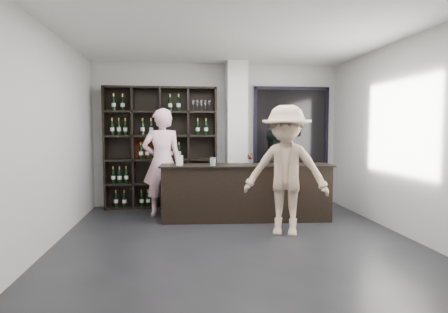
{
  "coord_description": "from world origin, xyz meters",
  "views": [
    {
      "loc": [
        -0.78,
        -4.96,
        1.58
      ],
      "look_at": [
        -0.06,
        1.1,
        1.12
      ],
      "focal_mm": 30.0,
      "sensor_mm": 36.0,
      "label": 1
    }
  ],
  "objects": [
    {
      "name": "floor",
      "position": [
        0.0,
        0.0,
        -0.01
      ],
      "size": [
        5.0,
        5.5,
        0.01
      ],
      "primitive_type": "cube",
      "color": "black",
      "rests_on": "ground"
    },
    {
      "name": "wine_shelf",
      "position": [
        -1.15,
        2.57,
        1.2
      ],
      "size": [
        2.2,
        0.35,
        2.4
      ],
      "primitive_type": null,
      "color": "black",
      "rests_on": "floor"
    },
    {
      "name": "structural_column",
      "position": [
        0.35,
        2.47,
        1.45
      ],
      "size": [
        0.4,
        0.4,
        2.9
      ],
      "primitive_type": "cube",
      "color": "silver",
      "rests_on": "floor"
    },
    {
      "name": "glass_panel",
      "position": [
        1.55,
        2.69,
        1.4
      ],
      "size": [
        1.6,
        0.08,
        2.1
      ],
      "color": "black",
      "rests_on": "floor"
    },
    {
      "name": "tasting_counter",
      "position": [
        0.35,
        1.33,
        0.48
      ],
      "size": [
        2.94,
        0.62,
        0.96
      ],
      "rotation": [
        0.0,
        0.0,
        -0.07
      ],
      "color": "black",
      "rests_on": "floor"
    },
    {
      "name": "taster_pink",
      "position": [
        -1.1,
        1.85,
        0.97
      ],
      "size": [
        0.74,
        0.52,
        1.94
      ],
      "primitive_type": "imported",
      "rotation": [
        0.0,
        0.0,
        3.22
      ],
      "color": "#FABDCB",
      "rests_on": "floor"
    },
    {
      "name": "taster_black",
      "position": [
        0.95,
        1.97,
        0.78
      ],
      "size": [
        0.89,
        0.78,
        1.56
      ],
      "primitive_type": "imported",
      "rotation": [
        0.0,
        0.0,
        3.44
      ],
      "color": "black",
      "rests_on": "floor"
    },
    {
      "name": "customer",
      "position": [
        0.78,
        0.4,
        0.96
      ],
      "size": [
        1.42,
        1.12,
        1.92
      ],
      "primitive_type": "imported",
      "rotation": [
        0.0,
        0.0,
        -0.37
      ],
      "color": "tan",
      "rests_on": "floor"
    },
    {
      "name": "wine_glass",
      "position": [
        0.41,
        1.27,
        1.08
      ],
      "size": [
        0.1,
        0.1,
        0.22
      ],
      "primitive_type": null,
      "rotation": [
        0.0,
        0.0,
        -0.06
      ],
      "color": "white",
      "rests_on": "tasting_counter"
    },
    {
      "name": "spit_cup",
      "position": [
        -0.24,
        1.21,
        1.03
      ],
      "size": [
        0.12,
        0.12,
        0.13
      ],
      "primitive_type": "cylinder",
      "rotation": [
        0.0,
        0.0,
        0.29
      ],
      "color": "silver",
      "rests_on": "tasting_counter"
    },
    {
      "name": "napkin_stack",
      "position": [
        1.16,
        1.41,
        0.97
      ],
      "size": [
        0.15,
        0.15,
        0.02
      ],
      "primitive_type": "cube",
      "rotation": [
        0.0,
        0.0,
        -0.27
      ],
      "color": "white",
      "rests_on": "tasting_counter"
    },
    {
      "name": "card_stand",
      "position": [
        -0.79,
        1.33,
        1.05
      ],
      "size": [
        0.11,
        0.06,
        0.16
      ],
      "primitive_type": "cube",
      "rotation": [
        0.0,
        0.0,
        0.09
      ],
      "color": "white",
      "rests_on": "tasting_counter"
    }
  ]
}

